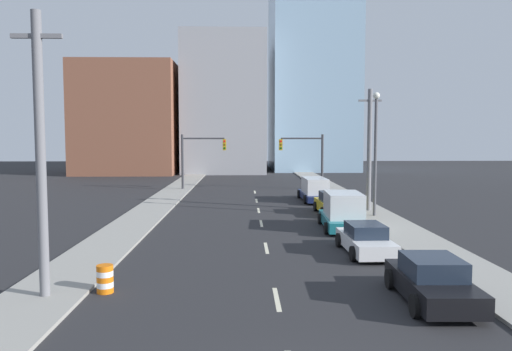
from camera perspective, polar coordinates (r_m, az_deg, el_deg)
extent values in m
cube|color=gray|center=(56.32, -8.19, -0.92)|extent=(2.80, 93.92, 0.12)
cube|color=gray|center=(56.61, 7.49, -0.89)|extent=(2.80, 93.92, 0.12)
cube|color=beige|center=(16.76, 2.39, -13.92)|extent=(0.16, 2.40, 0.01)
cube|color=beige|center=(23.98, 1.18, -8.27)|extent=(0.16, 2.40, 0.01)
cube|color=beige|center=(30.60, 0.60, -5.49)|extent=(0.16, 2.40, 0.01)
cube|color=beige|center=(35.91, 0.30, -4.01)|extent=(0.16, 2.40, 0.01)
cube|color=beige|center=(41.39, 0.06, -2.88)|extent=(0.16, 2.40, 0.01)
cube|color=beige|center=(47.74, -0.14, -1.90)|extent=(0.16, 2.40, 0.01)
cube|color=brown|center=(76.41, -14.04, 6.23)|extent=(14.00, 16.00, 15.68)
cube|color=#99999E|center=(78.75, -3.50, 7.91)|extent=(12.00, 20.00, 20.11)
cube|color=#8CADC6|center=(84.65, 6.31, 14.68)|extent=(13.00, 20.00, 40.74)
cylinder|color=#38383D|center=(50.00, -8.39, 1.51)|extent=(0.24, 0.24, 5.53)
cylinder|color=#38383D|center=(49.73, -6.03, 4.24)|extent=(4.17, 0.16, 0.16)
cube|color=#B79319|center=(49.61, -3.62, 3.53)|extent=(0.34, 0.32, 1.10)
cylinder|color=red|center=(49.43, -3.63, 3.92)|extent=(0.22, 0.04, 0.22)
cylinder|color=#593F0C|center=(49.44, -3.63, 3.53)|extent=(0.22, 0.04, 0.22)
cylinder|color=#0C3F14|center=(49.45, -3.63, 3.13)|extent=(0.22, 0.04, 0.22)
cylinder|color=#38383D|center=(50.25, 7.58, 1.53)|extent=(0.24, 0.24, 5.53)
cylinder|color=#38383D|center=(49.90, 5.24, 4.25)|extent=(4.17, 0.16, 0.16)
cube|color=#B79319|center=(49.71, 2.84, 3.54)|extent=(0.34, 0.32, 1.10)
cylinder|color=red|center=(49.54, 2.86, 3.93)|extent=(0.22, 0.04, 0.22)
cylinder|color=#593F0C|center=(49.54, 2.86, 3.53)|extent=(0.22, 0.04, 0.22)
cylinder|color=#0C3F14|center=(49.55, 2.86, 3.14)|extent=(0.22, 0.04, 0.22)
cylinder|color=slate|center=(17.33, -23.40, 1.87)|extent=(0.32, 0.32, 9.23)
cube|color=slate|center=(17.60, -23.79, 14.38)|extent=(1.60, 0.14, 0.14)
cylinder|color=slate|center=(35.74, 12.82, 2.75)|extent=(0.32, 0.32, 8.59)
cube|color=slate|center=(35.81, 12.92, 8.35)|extent=(1.60, 0.14, 0.14)
cylinder|color=orange|center=(18.10, -16.85, -12.40)|extent=(0.56, 0.56, 0.19)
cylinder|color=white|center=(18.05, -16.86, -11.82)|extent=(0.56, 0.56, 0.19)
cylinder|color=orange|center=(18.00, -16.87, -11.24)|extent=(0.56, 0.56, 0.19)
cylinder|color=white|center=(17.95, -16.89, -10.66)|extent=(0.56, 0.56, 0.19)
cylinder|color=orange|center=(17.90, -16.90, -10.07)|extent=(0.56, 0.56, 0.19)
cylinder|color=#4C4C51|center=(33.37, 13.47, 1.87)|extent=(0.20, 0.20, 7.71)
sphere|color=white|center=(33.44, 13.60, 8.86)|extent=(0.44, 0.44, 0.44)
cube|color=black|center=(17.28, 19.48, -11.81)|extent=(1.99, 4.55, 0.66)
cube|color=#1E2838|center=(17.12, 19.53, -9.77)|extent=(1.70, 2.07, 0.61)
cylinder|color=black|center=(18.32, 15.05, -11.33)|extent=(0.24, 0.70, 0.70)
cylinder|color=black|center=(18.91, 20.86, -10.97)|extent=(0.24, 0.70, 0.70)
cylinder|color=black|center=(15.77, 17.77, -14.01)|extent=(0.24, 0.70, 0.70)
cylinder|color=black|center=(16.45, 24.41, -13.42)|extent=(0.24, 0.70, 0.70)
cube|color=silver|center=(23.34, 12.38, -7.52)|extent=(1.86, 4.59, 0.61)
cube|color=#1E2838|center=(23.22, 12.41, -6.09)|extent=(1.59, 2.08, 0.57)
cylinder|color=black|center=(24.50, 9.44, -7.29)|extent=(0.24, 0.66, 0.65)
cylinder|color=black|center=(24.94, 13.54, -7.14)|extent=(0.24, 0.66, 0.65)
cylinder|color=black|center=(21.82, 11.04, -8.77)|extent=(0.24, 0.66, 0.65)
cylinder|color=black|center=(22.31, 15.61, -8.55)|extent=(0.24, 0.66, 0.65)
cube|color=#196B75|center=(29.18, 9.88, -5.13)|extent=(2.41, 5.30, 0.56)
cube|color=silver|center=(28.78, 9.98, -3.31)|extent=(2.06, 3.31, 1.38)
cylinder|color=black|center=(30.63, 7.32, -4.90)|extent=(0.25, 0.66, 0.65)
cylinder|color=black|center=(30.96, 11.48, -4.86)|extent=(0.25, 0.66, 0.65)
cylinder|color=black|center=(27.47, 8.06, -5.99)|extent=(0.25, 0.66, 0.65)
cylinder|color=black|center=(27.83, 12.69, -5.92)|extent=(0.25, 0.66, 0.65)
cube|color=gold|center=(34.66, 8.78, -3.48)|extent=(1.99, 4.53, 0.70)
cube|color=#1E2838|center=(34.57, 8.79, -2.38)|extent=(1.69, 2.06, 0.64)
cylinder|color=black|center=(35.85, 6.81, -3.51)|extent=(0.24, 0.69, 0.68)
cylinder|color=black|center=(36.23, 9.82, -3.46)|extent=(0.24, 0.69, 0.68)
cylinder|color=black|center=(33.15, 7.63, -4.17)|extent=(0.24, 0.69, 0.68)
cylinder|color=black|center=(33.56, 10.88, -4.11)|extent=(0.24, 0.69, 0.68)
cube|color=#141E47|center=(41.47, 6.67, -2.30)|extent=(2.09, 6.12, 0.48)
cube|color=silver|center=(41.08, 6.74, -1.15)|extent=(1.81, 3.80, 1.25)
cylinder|color=black|center=(43.19, 4.93, -2.13)|extent=(0.23, 0.71, 0.70)
cylinder|color=black|center=(43.50, 7.60, -2.10)|extent=(0.23, 0.71, 0.70)
cylinder|color=black|center=(39.47, 5.64, -2.75)|extent=(0.23, 0.71, 0.70)
cylinder|color=black|center=(39.81, 8.55, -2.72)|extent=(0.23, 0.71, 0.70)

